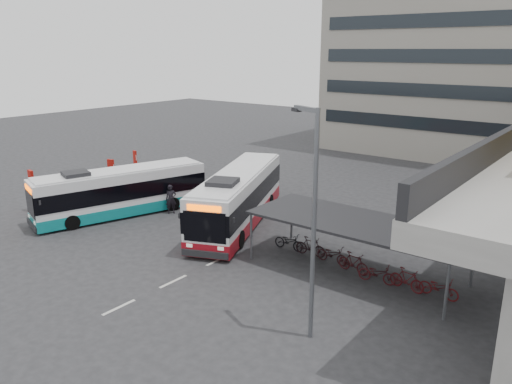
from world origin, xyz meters
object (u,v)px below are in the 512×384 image
Objects in this scene: lamp_post at (312,213)px; bus_main at (238,198)px; bus_teal at (121,192)px; pedestrian at (171,199)px.

bus_main is at bearing 163.37° from lamp_post.
lamp_post reaches higher than bus_teal.
lamp_post is at bearing -79.26° from pedestrian.
bus_teal reaches higher than pedestrian.
bus_teal is 5.84× the size of pedestrian.
pedestrian is 0.22× the size of lamp_post.
pedestrian is at bearing 59.91° from bus_teal.
bus_main is 1.41× the size of lamp_post.
bus_teal is 17.81m from lamp_post.
bus_main is 4.85m from pedestrian.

